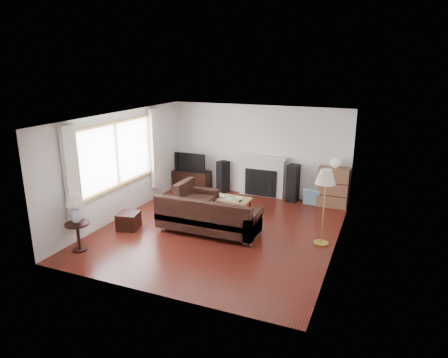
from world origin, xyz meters
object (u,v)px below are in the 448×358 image
at_px(floor_lamp, 324,208).
at_px(tv_stand, 192,180).
at_px(bookshelf, 333,187).
at_px(sectional_sofa, 208,216).
at_px(coffee_table, 230,206).
at_px(side_table, 78,237).

bearing_deg(floor_lamp, tv_stand, 150.82).
relative_size(bookshelf, sectional_sofa, 0.43).
distance_m(tv_stand, coffee_table, 2.26).
relative_size(tv_stand, sectional_sofa, 0.46).
relative_size(sectional_sofa, floor_lamp, 1.51).
xyz_separation_m(bookshelf, coffee_table, (-2.25, -1.47, -0.32)).
height_order(coffee_table, side_table, side_table).
bearing_deg(coffee_table, side_table, -120.48).
bearing_deg(tv_stand, side_table, -92.89).
relative_size(sectional_sofa, coffee_table, 2.38).
xyz_separation_m(tv_stand, bookshelf, (4.02, 0.06, 0.24)).
distance_m(floor_lamp, side_table, 4.89).
height_order(floor_lamp, side_table, floor_lamp).
relative_size(bookshelf, side_table, 1.78).
xyz_separation_m(floor_lamp, side_table, (-4.37, -2.14, -0.50)).
xyz_separation_m(sectional_sofa, floor_lamp, (2.37, 0.37, 0.40)).
bearing_deg(coffee_table, floor_lamp, -17.99).
distance_m(bookshelf, sectional_sofa, 3.55).
height_order(bookshelf, sectional_sofa, bookshelf).
bearing_deg(bookshelf, floor_lamp, -87.06).
distance_m(tv_stand, bookshelf, 4.03).
bearing_deg(sectional_sofa, bookshelf, 50.61).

